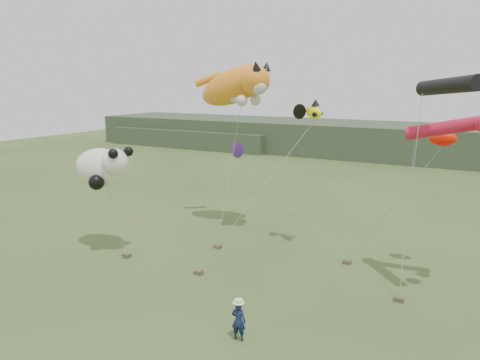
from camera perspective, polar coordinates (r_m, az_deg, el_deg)
name	(u,v)px	position (r m, az deg, el deg)	size (l,w,h in m)	color
ground	(222,316)	(19.04, -2.23, -16.26)	(120.00, 120.00, 0.00)	#385123
headland	(389,142)	(60.62, 17.70, 4.49)	(90.00, 13.00, 4.00)	#2D3D28
festival_attendant	(239,321)	(17.19, -0.18, -16.79)	(0.53, 0.35, 1.45)	#121E44
sandbag_anchors	(252,265)	(23.51, 1.43, -10.37)	(13.82, 5.07, 0.20)	brown
cat_kite	(239,85)	(28.31, -0.11, 11.52)	(5.98, 3.22, 3.51)	orange
fish_kite	(307,111)	(24.77, 8.21, 8.30)	(2.24, 1.46, 1.10)	#F3F607
tube_kites	(454,105)	(20.90, 24.62, 8.36)	(3.58, 3.17, 2.98)	black
panda_kite	(103,167)	(25.76, -16.37, 1.51)	(3.64, 2.35, 2.26)	white
misc_kites	(336,144)	(25.41, 11.57, 4.28)	(12.90, 2.47, 2.42)	#FC1504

